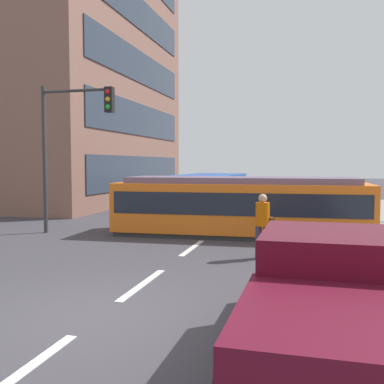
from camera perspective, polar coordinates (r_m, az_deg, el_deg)
name	(u,v)px	position (r m, az deg, el deg)	size (l,w,h in m)	color
ground_plane	(219,229)	(16.83, 3.47, -4.69)	(120.00, 120.00, 0.00)	#3D3A41
lane_stripe_0	(19,375)	(5.93, -21.29, -20.98)	(0.16, 2.40, 0.01)	silver
lane_stripe_1	(143,284)	(9.27, -6.34, -11.66)	(0.16, 2.40, 0.01)	silver
lane_stripe_2	(192,248)	(12.98, 0.03, -7.17)	(0.16, 2.40, 0.01)	silver
lane_stripe_3	(238,215)	(21.40, 5.89, -2.89)	(0.16, 2.40, 0.01)	silver
lane_stripe_4	(253,204)	(27.32, 7.80, -1.48)	(0.16, 2.40, 0.01)	silver
corner_building	(24,79)	(32.13, -20.71, 13.41)	(16.36, 16.76, 16.00)	#875C4D
streetcar_tram	(240,205)	(15.25, 6.20, -1.69)	(8.57, 2.85, 1.99)	orange
city_bus	(210,192)	(20.58, 2.32, -0.06)	(2.66, 5.39, 1.94)	#2A4E99
pedestrian_crossing	(263,222)	(11.61, 9.05, -3.82)	(0.49, 0.36, 1.67)	#352D45
pickup_truck_parked	(337,299)	(5.88, 18.08, -12.85)	(2.31, 5.02, 1.55)	#570D20
traffic_light_mast	(71,130)	(15.97, -15.28, 7.61)	(2.71, 0.33, 5.12)	#333333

